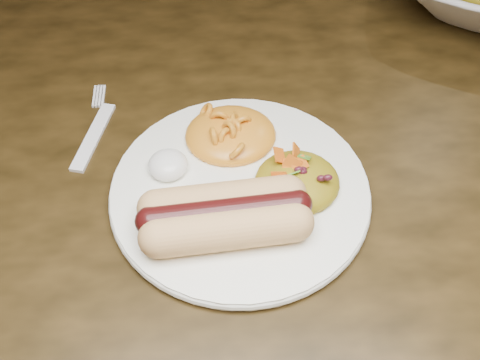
{
  "coord_description": "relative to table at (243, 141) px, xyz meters",
  "views": [
    {
      "loc": [
        -0.04,
        -0.5,
        1.19
      ],
      "look_at": [
        -0.02,
        -0.16,
        0.77
      ],
      "focal_mm": 42.0,
      "sensor_mm": 36.0,
      "label": 1
    }
  ],
  "objects": [
    {
      "name": "plate",
      "position": [
        -0.02,
        -0.16,
        0.1
      ],
      "size": [
        0.28,
        0.28,
        0.01
      ],
      "primitive_type": "cylinder",
      "rotation": [
        0.0,
        0.0,
        -0.13
      ],
      "color": "white",
      "rests_on": "table"
    },
    {
      "name": "fork",
      "position": [
        -0.17,
        -0.07,
        0.09
      ],
      "size": [
        0.06,
        0.14,
        0.0
      ],
      "primitive_type": "cube",
      "rotation": [
        0.0,
        0.0,
        -0.27
      ],
      "color": "white",
      "rests_on": "table"
    },
    {
      "name": "sour_cream",
      "position": [
        -0.09,
        -0.14,
        0.12
      ],
      "size": [
        0.04,
        0.04,
        0.02
      ],
      "primitive_type": "ellipsoid",
      "rotation": [
        0.0,
        0.0,
        -0.03
      ],
      "color": "white",
      "rests_on": "plate"
    },
    {
      "name": "floor",
      "position": [
        0.0,
        0.0,
        -0.66
      ],
      "size": [
        4.0,
        4.0,
        0.0
      ],
      "primitive_type": "plane",
      "color": "#3A2613",
      "rests_on": "ground"
    },
    {
      "name": "table",
      "position": [
        0.0,
        0.0,
        0.0
      ],
      "size": [
        1.6,
        0.9,
        0.75
      ],
      "color": "#3D2A10",
      "rests_on": "floor"
    },
    {
      "name": "mac_and_cheese",
      "position": [
        -0.02,
        -0.1,
        0.12
      ],
      "size": [
        0.11,
        0.11,
        0.04
      ],
      "primitive_type": "ellipsoid",
      "rotation": [
        0.0,
        0.0,
        -0.25
      ],
      "color": "orange",
      "rests_on": "plate"
    },
    {
      "name": "hotdog",
      "position": [
        -0.03,
        -0.21,
        0.13
      ],
      "size": [
        0.13,
        0.08,
        0.04
      ],
      "rotation": [
        0.0,
        0.0,
        0.07
      ],
      "color": "#EFAB62",
      "rests_on": "plate"
    },
    {
      "name": "taco_salad",
      "position": [
        0.04,
        -0.16,
        0.12
      ],
      "size": [
        0.08,
        0.08,
        0.04
      ],
      "rotation": [
        0.0,
        0.0,
        0.01
      ],
      "color": "#A25708",
      "rests_on": "plate"
    }
  ]
}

